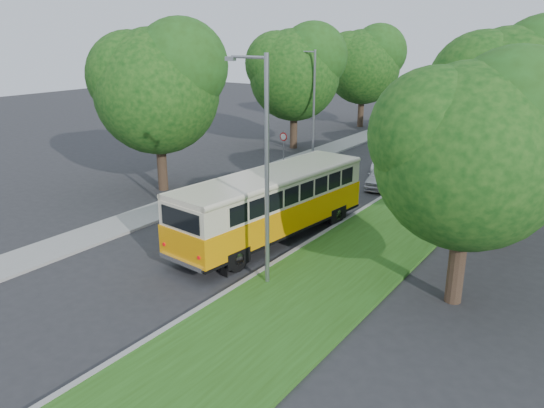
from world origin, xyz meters
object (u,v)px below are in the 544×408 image
Objects in this scene: lamppost_far at (313,100)px; car_white at (386,163)px; vintage_bus at (272,206)px; car_grey at (465,134)px; lamppost_near at (265,165)px; car_blue at (428,139)px; car_silver at (382,176)px.

car_white is at bearing -12.94° from lamppost_far.
car_grey is at bearing 93.77° from vintage_bus.
car_grey is (-1.21, 29.90, -3.63)m from lamppost_near.
car_grey is (7.70, 11.40, -3.38)m from lamppost_far.
lamppost_near is 1.51× the size of car_grey.
car_blue is at bearing 52.41° from lamppost_far.
car_blue is (-2.98, 26.20, -3.65)m from lamppost_near.
lamppost_far is at bearing -113.09° from car_blue.
car_silver is at bearing -83.92° from car_grey.
lamppost_near reaches higher than vintage_bus.
vintage_bus is at bearing -73.62° from car_blue.
vintage_bus reaches higher than car_white.
lamppost_far is 1.51× the size of car_blue.
vintage_bus reaches higher than car_silver.
car_grey is at bearing 78.93° from car_blue.
lamppost_near is at bearing -96.20° from car_silver.
car_blue is at bearing -107.96° from car_grey.
lamppost_far reaches higher than car_grey.
car_white is 12.92m from car_grey.
lamppost_far reaches higher than vintage_bus.
car_white reaches higher than car_silver.
lamppost_far is 14.17m from car_grey.
car_grey is at bearing 92.31° from lamppost_near.
vintage_bus is 1.93× the size of car_grey.
lamppost_near reaches higher than lamppost_far.
vintage_bus is 22.54m from car_blue.
car_silver is at bearing 96.56° from lamppost_near.
lamppost_far is 7.31m from car_white.
car_white is (-0.37, 13.37, -0.82)m from vintage_bus.
lamppost_near is at bearing -52.66° from vintage_bus.
car_white is (-0.98, 2.90, 0.06)m from car_silver.
vintage_bus is 26.25m from car_grey.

